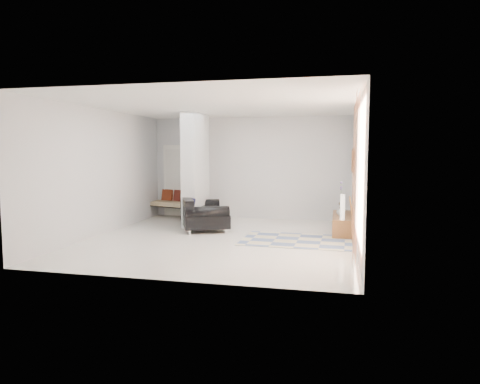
# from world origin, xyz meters

# --- Properties ---
(floor) EXTENTS (6.00, 6.00, 0.00)m
(floor) POSITION_xyz_m (0.00, 0.00, 0.00)
(floor) COLOR silver
(floor) RESTS_ON ground
(ceiling) EXTENTS (6.00, 6.00, 0.00)m
(ceiling) POSITION_xyz_m (0.00, 0.00, 2.80)
(ceiling) COLOR white
(ceiling) RESTS_ON wall_back
(wall_back) EXTENTS (6.00, 0.00, 6.00)m
(wall_back) POSITION_xyz_m (0.00, 3.00, 1.40)
(wall_back) COLOR silver
(wall_back) RESTS_ON ground
(wall_front) EXTENTS (6.00, 0.00, 6.00)m
(wall_front) POSITION_xyz_m (0.00, -3.00, 1.40)
(wall_front) COLOR silver
(wall_front) RESTS_ON ground
(wall_left) EXTENTS (0.00, 6.00, 6.00)m
(wall_left) POSITION_xyz_m (-2.75, 0.00, 1.40)
(wall_left) COLOR silver
(wall_left) RESTS_ON ground
(wall_right) EXTENTS (0.00, 6.00, 6.00)m
(wall_right) POSITION_xyz_m (2.75, 0.00, 1.40)
(wall_right) COLOR silver
(wall_right) RESTS_ON ground
(partition_column) EXTENTS (0.35, 1.20, 2.80)m
(partition_column) POSITION_xyz_m (-1.10, 1.60, 1.40)
(partition_column) COLOR silver
(partition_column) RESTS_ON floor
(hallway_door) EXTENTS (0.85, 0.06, 2.04)m
(hallway_door) POSITION_xyz_m (-2.10, 2.96, 1.02)
(hallway_door) COLOR white
(hallway_door) RESTS_ON floor
(curtain) EXTENTS (0.00, 2.55, 2.55)m
(curtain) POSITION_xyz_m (2.67, -1.15, 1.45)
(curtain) COLOR orange
(curtain) RESTS_ON wall_right
(wall_art) EXTENTS (0.04, 0.45, 0.55)m
(wall_art) POSITION_xyz_m (2.72, 1.38, 1.65)
(wall_art) COLOR #3C2110
(wall_art) RESTS_ON wall_right
(media_console) EXTENTS (0.45, 1.68, 0.80)m
(media_console) POSITION_xyz_m (2.52, 1.39, 0.21)
(media_console) COLOR brown
(media_console) RESTS_ON floor
(loveseat) EXTENTS (1.64, 1.99, 0.76)m
(loveseat) POSITION_xyz_m (-0.83, 1.17, 0.35)
(loveseat) COLOR silver
(loveseat) RESTS_ON floor
(daybed) EXTENTS (2.01, 1.32, 0.77)m
(daybed) POSITION_xyz_m (-1.92, 2.63, 0.41)
(daybed) COLOR black
(daybed) RESTS_ON floor
(area_rug) EXTENTS (2.35, 1.60, 0.01)m
(area_rug) POSITION_xyz_m (1.60, 0.20, 0.01)
(area_rug) COLOR #C0B793
(area_rug) RESTS_ON floor
(cylinder_lamp) EXTENTS (0.10, 0.10, 0.55)m
(cylinder_lamp) POSITION_xyz_m (2.50, 0.66, 0.67)
(cylinder_lamp) COLOR silver
(cylinder_lamp) RESTS_ON media_console
(bronze_figurine) EXTENTS (0.14, 0.14, 0.25)m
(bronze_figurine) POSITION_xyz_m (2.47, 1.85, 0.53)
(bronze_figurine) COLOR #2F2114
(bronze_figurine) RESTS_ON media_console
(vase) EXTENTS (0.20, 0.20, 0.20)m
(vase) POSITION_xyz_m (2.47, 1.34, 0.50)
(vase) COLOR silver
(vase) RESTS_ON media_console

